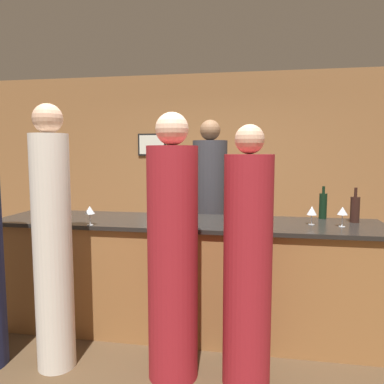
# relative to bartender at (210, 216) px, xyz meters

# --- Properties ---
(ground_plane) EXTENTS (14.00, 14.00, 0.00)m
(ground_plane) POSITION_rel_bartender_xyz_m (-0.12, -0.82, -0.92)
(ground_plane) COLOR #4C3823
(back_wall) EXTENTS (8.00, 0.08, 2.80)m
(back_wall) POSITION_rel_bartender_xyz_m (-0.12, 1.59, 0.48)
(back_wall) COLOR olive
(back_wall) RESTS_ON ground_plane
(bar_counter) EXTENTS (3.46, 0.77, 1.02)m
(bar_counter) POSITION_rel_bartender_xyz_m (-0.12, -0.82, -0.41)
(bar_counter) COLOR #996638
(bar_counter) RESTS_ON ground_plane
(bartender) EXTENTS (0.38, 0.38, 1.98)m
(bartender) POSITION_rel_bartender_xyz_m (0.00, 0.00, 0.00)
(bartender) COLOR #2D2D33
(bartender) RESTS_ON ground_plane
(guest_1) EXTENTS (0.28, 0.28, 1.98)m
(guest_1) POSITION_rel_bartender_xyz_m (-0.97, -1.58, 0.03)
(guest_1) COLOR silver
(guest_1) RESTS_ON ground_plane
(guest_2) EXTENTS (0.34, 0.34, 1.82)m
(guest_2) POSITION_rel_bartender_xyz_m (0.46, -1.53, -0.08)
(guest_2) COLOR maroon
(guest_2) RESTS_ON ground_plane
(guest_3) EXTENTS (0.36, 0.36, 1.90)m
(guest_3) POSITION_rel_bartender_xyz_m (-0.07, -1.54, -0.03)
(guest_3) COLOR maroon
(guest_3) RESTS_ON ground_plane
(wine_bottle_0) EXTENTS (0.07, 0.07, 0.30)m
(wine_bottle_0) POSITION_rel_bartender_xyz_m (1.12, -0.49, 0.22)
(wine_bottle_0) COLOR black
(wine_bottle_0) RESTS_ON bar_counter
(wine_bottle_1) EXTENTS (0.08, 0.08, 0.31)m
(wine_bottle_1) POSITION_rel_bartender_xyz_m (1.36, -0.64, 0.22)
(wine_bottle_1) COLOR black
(wine_bottle_1) RESTS_ON bar_counter
(ice_bucket) EXTENTS (0.19, 0.19, 0.19)m
(ice_bucket) POSITION_rel_bartender_xyz_m (-0.27, -0.66, 0.19)
(ice_bucket) COLOR #9E9993
(ice_bucket) RESTS_ON bar_counter
(wine_glass_0) EXTENTS (0.08, 0.08, 0.16)m
(wine_glass_0) POSITION_rel_bartender_xyz_m (0.98, -0.81, 0.21)
(wine_glass_0) COLOR silver
(wine_glass_0) RESTS_ON bar_counter
(wine_glass_1) EXTENTS (0.08, 0.08, 0.16)m
(wine_glass_1) POSITION_rel_bartender_xyz_m (-0.87, -1.16, 0.22)
(wine_glass_1) COLOR silver
(wine_glass_1) RESTS_ON bar_counter
(wine_glass_2) EXTENTS (0.06, 0.06, 0.14)m
(wine_glass_2) POSITION_rel_bartender_xyz_m (-1.55, -0.82, 0.20)
(wine_glass_2) COLOR silver
(wine_glass_2) RESTS_ON bar_counter
(wine_glass_3) EXTENTS (0.07, 0.07, 0.15)m
(wine_glass_3) POSITION_rel_bartender_xyz_m (0.53, -0.94, 0.22)
(wine_glass_3) COLOR silver
(wine_glass_3) RESTS_ON bar_counter
(wine_glass_4) EXTENTS (0.08, 0.08, 0.17)m
(wine_glass_4) POSITION_rel_bartender_xyz_m (1.21, -0.86, 0.23)
(wine_glass_4) COLOR silver
(wine_glass_4) RESTS_ON bar_counter
(wine_glass_5) EXTENTS (0.07, 0.07, 0.18)m
(wine_glass_5) POSITION_rel_bartender_xyz_m (-0.21, -0.93, 0.23)
(wine_glass_5) COLOR silver
(wine_glass_5) RESTS_ON bar_counter
(wine_glass_6) EXTENTS (0.07, 0.07, 0.15)m
(wine_glass_6) POSITION_rel_bartender_xyz_m (0.59, -0.88, 0.21)
(wine_glass_6) COLOR silver
(wine_glass_6) RESTS_ON bar_counter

